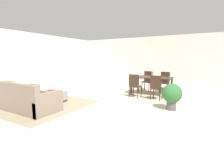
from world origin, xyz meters
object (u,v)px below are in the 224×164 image
(couch, at_px, (24,100))
(ottoman_table, at_px, (53,95))
(dining_chair_far_left, at_px, (148,80))
(book_on_ottoman, at_px, (52,90))
(dining_table, at_px, (152,79))
(dining_chair_near_left, at_px, (135,84))
(potted_plant, at_px, (172,94))
(dining_chair_near_right, at_px, (156,86))
(vase_centerpiece, at_px, (152,74))
(dining_chair_far_right, at_px, (165,81))

(couch, bearing_deg, ottoman_table, 92.39)
(dining_chair_far_left, bearing_deg, book_on_ottoman, -122.29)
(dining_table, distance_m, dining_chair_far_left, 0.93)
(dining_chair_near_left, distance_m, potted_plant, 1.84)
(ottoman_table, bearing_deg, dining_chair_near_left, 39.96)
(ottoman_table, relative_size, dining_chair_near_right, 1.08)
(dining_table, bearing_deg, dining_chair_near_right, -63.30)
(dining_chair_near_right, distance_m, vase_centerpiece, 0.99)
(couch, relative_size, dining_chair_near_left, 2.42)
(vase_centerpiece, relative_size, potted_plant, 0.27)
(dining_chair_near_left, distance_m, book_on_ottoman, 3.11)
(vase_centerpiece, bearing_deg, couch, -124.92)
(dining_chair_near_left, bearing_deg, ottoman_table, -140.04)
(dining_chair_far_right, bearing_deg, dining_chair_near_left, -115.33)
(ottoman_table, height_order, vase_centerpiece, vase_centerpiece)
(dining_chair_far_left, bearing_deg, dining_table, -61.62)
(dining_chair_near_right, height_order, vase_centerpiece, vase_centerpiece)
(dining_chair_near_left, xyz_separation_m, book_on_ottoman, (-2.34, -2.05, -0.12))
(ottoman_table, distance_m, dining_chair_far_right, 4.82)
(couch, xyz_separation_m, book_on_ottoman, (-0.03, 1.07, 0.10))
(dining_chair_near_left, height_order, book_on_ottoman, dining_chair_near_left)
(couch, relative_size, dining_chair_far_right, 2.42)
(vase_centerpiece, bearing_deg, dining_chair_far_right, 67.68)
(dining_chair_far_left, bearing_deg, dining_chair_far_right, 1.74)
(dining_chair_far_right, bearing_deg, book_on_ottoman, -130.12)
(book_on_ottoman, bearing_deg, dining_chair_near_right, 32.64)
(dining_table, relative_size, dining_chair_near_left, 1.76)
(potted_plant, bearing_deg, vase_centerpiece, 122.28)
(book_on_ottoman, bearing_deg, dining_table, 46.14)
(ottoman_table, distance_m, potted_plant, 4.07)
(ottoman_table, height_order, dining_chair_far_right, dining_chair_far_right)
(potted_plant, bearing_deg, couch, -150.89)
(potted_plant, bearing_deg, ottoman_table, -165.46)
(dining_chair_near_right, height_order, dining_chair_far_left, same)
(dining_chair_far_left, relative_size, vase_centerpiece, 4.26)
(dining_chair_near_left, height_order, dining_chair_near_right, same)
(potted_plant, bearing_deg, book_on_ottoman, -164.44)
(dining_chair_far_right, distance_m, book_on_ottoman, 4.85)
(dining_chair_far_right, distance_m, potted_plant, 2.73)
(couch, xyz_separation_m, dining_table, (2.74, 3.95, 0.37))
(dining_table, relative_size, vase_centerpiece, 7.48)
(dining_chair_far_left, distance_m, dining_chair_far_right, 0.80)
(dining_table, height_order, dining_chair_far_left, dining_chair_far_left)
(ottoman_table, distance_m, dining_table, 3.98)
(book_on_ottoman, bearing_deg, dining_chair_near_left, 41.19)
(couch, relative_size, dining_table, 1.38)
(ottoman_table, height_order, book_on_ottoman, book_on_ottoman)
(potted_plant, bearing_deg, dining_chair_near_left, 148.66)
(vase_centerpiece, bearing_deg, dining_chair_far_left, 119.31)
(ottoman_table, bearing_deg, dining_table, 45.23)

